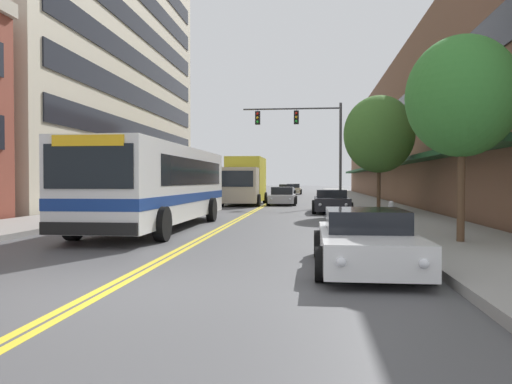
% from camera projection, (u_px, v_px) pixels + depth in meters
% --- Properties ---
extents(ground_plane, '(240.00, 240.00, 0.00)m').
position_uv_depth(ground_plane, '(275.00, 200.00, 44.58)').
color(ground_plane, '#4C4C4F').
extents(sidewalk_left, '(3.63, 106.00, 0.18)m').
position_uv_depth(sidewalk_left, '(195.00, 199.00, 45.39)').
color(sidewalk_left, gray).
rests_on(sidewalk_left, ground_plane).
extents(sidewalk_right, '(3.63, 106.00, 0.18)m').
position_uv_depth(sidewalk_right, '(358.00, 199.00, 43.77)').
color(sidewalk_right, gray).
rests_on(sidewalk_right, ground_plane).
extents(centre_line, '(0.34, 106.00, 0.01)m').
position_uv_depth(centre_line, '(275.00, 200.00, 44.58)').
color(centre_line, yellow).
rests_on(centre_line, ground_plane).
extents(office_tower_left, '(12.08, 30.12, 23.46)m').
position_uv_depth(office_tower_left, '(65.00, 49.00, 37.77)').
color(office_tower_left, beige).
rests_on(office_tower_left, ground_plane).
extents(storefront_row_right, '(9.10, 68.00, 10.84)m').
position_uv_depth(storefront_row_right, '(430.00, 138.00, 42.97)').
color(storefront_row_right, brown).
rests_on(storefront_row_right, ground_plane).
extents(city_bus, '(2.95, 11.48, 2.91)m').
position_uv_depth(city_bus, '(159.00, 183.00, 18.19)').
color(city_bus, silver).
rests_on(city_bus, ground_plane).
extents(car_champagne_parked_left_near, '(2.13, 4.25, 1.26)m').
position_uv_depth(car_champagne_parked_left_near, '(213.00, 195.00, 38.92)').
color(car_champagne_parked_left_near, beige).
rests_on(car_champagne_parked_left_near, ground_plane).
extents(car_navy_parked_left_far, '(2.10, 4.91, 1.35)m').
position_uv_depth(car_navy_parked_left_far, '(194.00, 197.00, 32.00)').
color(car_navy_parked_left_far, '#19234C').
rests_on(car_navy_parked_left_far, ground_plane).
extents(car_white_parked_right_foreground, '(2.03, 4.54, 1.16)m').
position_uv_depth(car_white_parked_right_foreground, '(366.00, 241.00, 9.81)').
color(car_white_parked_right_foreground, white).
rests_on(car_white_parked_right_foreground, ground_plane).
extents(car_charcoal_parked_right_mid, '(2.10, 4.68, 1.23)m').
position_uv_depth(car_charcoal_parked_right_mid, '(331.00, 202.00, 27.10)').
color(car_charcoal_parked_right_mid, '#232328').
rests_on(car_charcoal_parked_right_mid, ground_plane).
extents(car_beige_moving_lead, '(2.10, 4.71, 1.31)m').
position_uv_depth(car_beige_moving_lead, '(293.00, 189.00, 62.86)').
color(car_beige_moving_lead, '#BCAD89').
rests_on(car_beige_moving_lead, ground_plane).
extents(car_silver_moving_second, '(2.02, 4.27, 1.27)m').
position_uv_depth(car_silver_moving_second, '(282.00, 197.00, 35.42)').
color(car_silver_moving_second, '#B7B7BC').
rests_on(car_silver_moving_second, ground_plane).
extents(car_slate_blue_moving_third, '(1.97, 4.80, 1.32)m').
position_uv_depth(car_slate_blue_moving_third, '(286.00, 191.00, 54.23)').
color(car_slate_blue_moving_third, '#475675').
rests_on(car_slate_blue_moving_third, ground_plane).
extents(box_truck, '(2.76, 6.89, 3.40)m').
position_uv_depth(box_truck, '(245.00, 181.00, 35.59)').
color(box_truck, beige).
rests_on(box_truck, ground_plane).
extents(traffic_signal_mast, '(6.78, 0.38, 7.02)m').
position_uv_depth(traffic_signal_mast, '(308.00, 133.00, 34.20)').
color(traffic_signal_mast, '#47474C').
rests_on(traffic_signal_mast, ground_plane).
extents(street_tree_right_near, '(2.80, 2.80, 5.24)m').
position_uv_depth(street_tree_right_near, '(462.00, 97.00, 12.68)').
color(street_tree_right_near, brown).
rests_on(street_tree_right_near, sidewalk_right).
extents(street_tree_right_mid, '(3.60, 3.60, 5.91)m').
position_uv_depth(street_tree_right_mid, '(379.00, 134.00, 25.52)').
color(street_tree_right_mid, brown).
rests_on(street_tree_right_mid, sidewalk_right).
extents(fire_hydrant, '(0.29, 0.21, 0.86)m').
position_uv_depth(fire_hydrant, '(391.00, 214.00, 17.02)').
color(fire_hydrant, '#B7B7BC').
rests_on(fire_hydrant, sidewalk_right).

